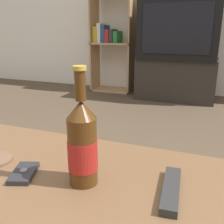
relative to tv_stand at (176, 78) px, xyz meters
The scene contains 7 objects.
coffee_table 2.70m from the tv_stand, 88.77° to the right, with size 1.28×0.70×0.42m.
tv_stand is the anchor object (origin of this frame).
television 0.56m from the tv_stand, 90.00° to the right, with size 0.85×0.59×0.65m.
bookshelf 0.98m from the tv_stand, behind, with size 0.54×0.30×1.24m.
beer_bottle 2.64m from the tv_stand, 87.84° to the right, with size 0.08×0.08×0.30m.
cell_phone 2.65m from the tv_stand, 91.50° to the right, with size 0.09×0.12×0.02m.
remote_control 2.61m from the tv_stand, 82.93° to the right, with size 0.06×0.19×0.02m.
Camera 1 is at (0.32, -0.45, 0.80)m, focal length 42.00 mm.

